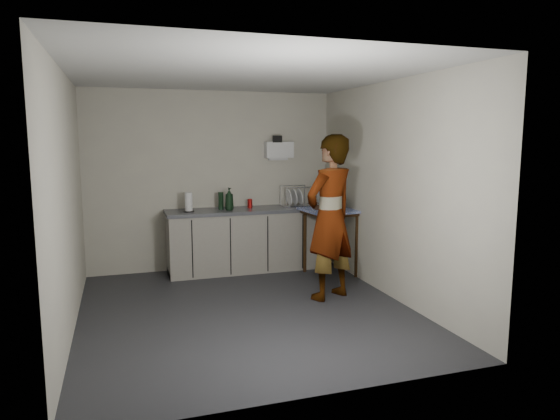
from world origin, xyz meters
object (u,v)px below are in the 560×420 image
object	(u,v)px
soap_bottle	(229,199)
soda_can	(250,203)
standing_man	(330,218)
paper_towel	(189,203)
dish_rack	(295,202)
dark_bottle	(221,201)
kitchen_counter	(244,241)
side_table	(331,217)
bakery_box	(331,202)

from	to	relation	value
soap_bottle	soda_can	distance (m)	0.38
soap_bottle	soda_can	xyz separation A→B (m)	(0.34, 0.14, -0.09)
standing_man	paper_towel	world-z (taller)	standing_man
dish_rack	dark_bottle	bearing A→B (deg)	-179.84
standing_man	dish_rack	size ratio (longest dim) A/B	4.47
standing_man	soda_can	world-z (taller)	standing_man
kitchen_counter	soap_bottle	distance (m)	0.69
paper_towel	dish_rack	world-z (taller)	dish_rack
soda_can	dark_bottle	bearing A→B (deg)	-175.49
side_table	dark_bottle	world-z (taller)	dark_bottle
side_table	dark_bottle	bearing A→B (deg)	150.50
standing_man	bakery_box	world-z (taller)	standing_man
dark_bottle	bakery_box	world-z (taller)	bakery_box
soda_can	paper_towel	xyz separation A→B (m)	(-0.91, -0.12, 0.06)
side_table	dish_rack	bearing A→B (deg)	109.92
side_table	standing_man	xyz separation A→B (m)	(-0.43, -0.96, 0.16)
bakery_box	dish_rack	bearing A→B (deg)	104.32
standing_man	dish_rack	bearing A→B (deg)	-118.93
soap_bottle	soda_can	bearing A→B (deg)	22.04
soda_can	paper_towel	size ratio (longest dim) A/B	0.48
soap_bottle	soda_can	world-z (taller)	soap_bottle
kitchen_counter	dark_bottle	world-z (taller)	dark_bottle
standing_man	paper_towel	size ratio (longest dim) A/B	7.30
side_table	bakery_box	size ratio (longest dim) A/B	2.32
bakery_box	soap_bottle	bearing A→B (deg)	145.64
side_table	bakery_box	distance (m)	0.22
soda_can	paper_towel	distance (m)	0.92
dish_rack	soap_bottle	bearing A→B (deg)	-174.17
dark_bottle	kitchen_counter	bearing A→B (deg)	-5.56
kitchen_counter	paper_towel	size ratio (longest dim) A/B	8.30
standing_man	kitchen_counter	bearing A→B (deg)	-91.19
soap_bottle	dark_bottle	world-z (taller)	soap_bottle
dark_bottle	dish_rack	xyz separation A→B (m)	(1.13, 0.00, -0.06)
bakery_box	standing_man	bearing A→B (deg)	-129.00
side_table	soda_can	world-z (taller)	soda_can
soda_can	soap_bottle	bearing A→B (deg)	-157.96
kitchen_counter	side_table	world-z (taller)	side_table
side_table	soda_can	size ratio (longest dim) A/B	7.21
side_table	soap_bottle	size ratio (longest dim) A/B	2.94
side_table	soap_bottle	xyz separation A→B (m)	(-1.33, 0.53, 0.25)
bakery_box	soda_can	bearing A→B (deg)	133.95
side_table	dish_rack	world-z (taller)	dish_rack
standing_man	dark_bottle	distance (m)	1.88
side_table	dark_bottle	xyz separation A→B (m)	(-1.43, 0.63, 0.22)
standing_man	dish_rack	distance (m)	1.60
soap_bottle	paper_towel	distance (m)	0.57
side_table	bakery_box	world-z (taller)	bakery_box
dark_bottle	paper_towel	xyz separation A→B (m)	(-0.47, -0.09, 0.00)
dish_rack	soda_can	bearing A→B (deg)	177.40
standing_man	paper_towel	distance (m)	2.11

